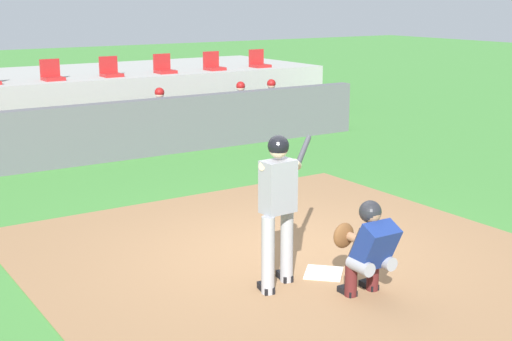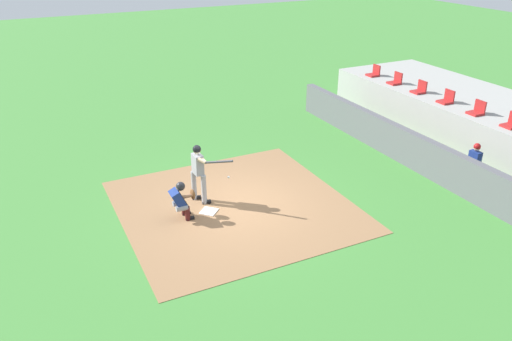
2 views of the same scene
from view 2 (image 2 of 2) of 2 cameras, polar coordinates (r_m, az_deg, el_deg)
ground_plane at (r=14.84m, az=-2.43°, el=-4.00°), size 80.00×80.00×0.00m
dirt_infield at (r=14.83m, az=-2.44°, el=-3.98°), size 6.40×6.40×0.01m
home_plate at (r=14.57m, az=-5.32°, el=-4.58°), size 0.62×0.62×0.02m
batter_at_plate at (r=14.66m, az=-6.44°, el=0.04°), size 1.24×0.88×1.80m
catcher_crouched at (r=14.07m, az=-8.35°, el=-3.18°), size 0.49×1.80×1.13m
dugout_wall at (r=17.90m, az=16.94°, el=2.35°), size 13.00×0.30×1.20m
dugout_bench at (r=18.70m, az=19.07°, el=1.79°), size 11.80×0.44×0.45m
dugout_player_0 at (r=17.31m, az=23.03°, el=0.84°), size 0.49×0.70×1.30m
stands_platform at (r=20.99m, az=25.97°, el=4.52°), size 15.00×4.40×1.40m
stadium_seat_0 at (r=23.55m, az=13.13°, el=10.64°), size 0.46×0.46×0.48m
stadium_seat_1 at (r=22.49m, az=15.42°, el=9.71°), size 0.46×0.46×0.48m
stadium_seat_2 at (r=21.47m, az=17.91°, el=8.67°), size 0.46×0.46×0.48m
stadium_seat_3 at (r=20.50m, az=20.63°, el=7.50°), size 0.46×0.46×0.48m
stadium_seat_4 at (r=19.59m, az=23.59°, el=6.21°), size 0.46×0.46×0.48m
stadium_seat_5 at (r=18.75m, az=26.82°, el=4.78°), size 0.46×0.46×0.48m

